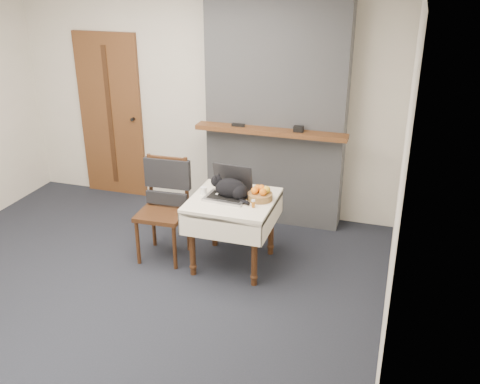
# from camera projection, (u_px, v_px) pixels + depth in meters

# --- Properties ---
(ground) EXTENTS (4.50, 4.50, 0.00)m
(ground) POSITION_uv_depth(u_px,v_px,m) (127.00, 288.00, 4.85)
(ground) COLOR black
(ground) RESTS_ON ground
(room_shell) EXTENTS (4.52, 4.01, 2.61)m
(room_shell) POSITION_uv_depth(u_px,v_px,m) (136.00, 85.00, 4.57)
(room_shell) COLOR beige
(room_shell) RESTS_ON ground
(door) EXTENTS (0.82, 0.10, 2.00)m
(door) POSITION_uv_depth(u_px,v_px,m) (111.00, 116.00, 6.52)
(door) COLOR brown
(door) RESTS_ON ground
(chimney) EXTENTS (1.62, 0.48, 2.60)m
(chimney) POSITION_uv_depth(u_px,v_px,m) (276.00, 108.00, 5.71)
(chimney) COLOR gray
(chimney) RESTS_ON ground
(side_table) EXTENTS (0.78, 0.78, 0.70)m
(side_table) POSITION_uv_depth(u_px,v_px,m) (233.00, 209.00, 5.03)
(side_table) COLOR #3B2110
(side_table) RESTS_ON ground
(laptop) EXTENTS (0.41, 0.36, 0.29)m
(laptop) POSITION_uv_depth(u_px,v_px,m) (229.00, 189.00, 5.00)
(laptop) COLOR #B7B7BC
(laptop) RESTS_ON side_table
(cat) EXTENTS (0.43, 0.25, 0.22)m
(cat) POSITION_uv_depth(u_px,v_px,m) (231.00, 189.00, 4.96)
(cat) COLOR black
(cat) RESTS_ON side_table
(cream_jar) EXTENTS (0.06, 0.06, 0.07)m
(cream_jar) POSITION_uv_depth(u_px,v_px,m) (204.00, 190.00, 5.07)
(cream_jar) COLOR white
(cream_jar) RESTS_ON side_table
(pill_bottle) EXTENTS (0.04, 0.04, 0.07)m
(pill_bottle) POSITION_uv_depth(u_px,v_px,m) (253.00, 203.00, 4.79)
(pill_bottle) COLOR #955112
(pill_bottle) RESTS_ON side_table
(fruit_basket) EXTENTS (0.23, 0.23, 0.13)m
(fruit_basket) POSITION_uv_depth(u_px,v_px,m) (260.00, 194.00, 4.94)
(fruit_basket) COLOR #97683D
(fruit_basket) RESTS_ON side_table
(desk_clutter) EXTENTS (0.13, 0.09, 0.01)m
(desk_clutter) POSITION_uv_depth(u_px,v_px,m) (252.00, 198.00, 4.98)
(desk_clutter) COLOR black
(desk_clutter) RESTS_ON side_table
(chair) EXTENTS (0.47, 0.46, 1.01)m
(chair) POSITION_uv_depth(u_px,v_px,m) (165.00, 194.00, 5.22)
(chair) COLOR #3B2110
(chair) RESTS_ON ground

